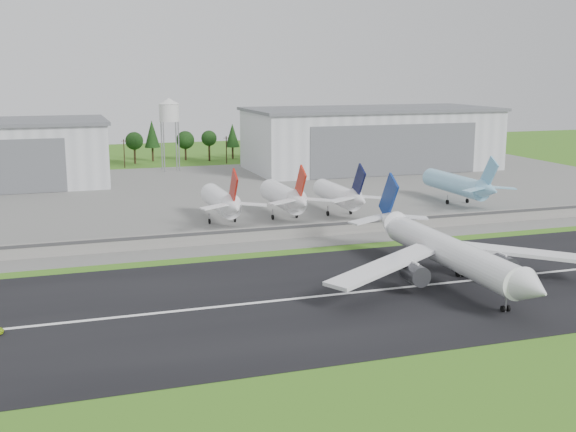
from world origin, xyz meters
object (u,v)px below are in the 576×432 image
object	(u,v)px
main_airliner	(451,259)
parked_jet_navy	(342,195)
parked_jet_red_b	(286,197)
parked_jet_skyblue	(461,185)
parked_jet_red_a	(223,202)

from	to	relation	value
main_airliner	parked_jet_navy	world-z (taller)	main_airliner
parked_jet_red_b	parked_jet_skyblue	world-z (taller)	parked_jet_red_b
parked_jet_red_a	parked_jet_skyblue	distance (m)	75.55
parked_jet_red_a	parked_jet_skyblue	bearing A→B (deg)	3.80
parked_jet_red_a	parked_jet_red_b	distance (m)	17.73
parked_jet_red_b	parked_jet_skyblue	bearing A→B (deg)	4.94
parked_jet_navy	parked_jet_skyblue	bearing A→B (deg)	6.93
main_airliner	parked_jet_navy	size ratio (longest dim) A/B	1.89
main_airliner	parked_jet_red_b	bearing A→B (deg)	-79.45
parked_jet_red_a	parked_jet_navy	xyz separation A→B (m)	(34.04, -0.02, -0.15)
parked_jet_navy	parked_jet_skyblue	world-z (taller)	parked_jet_skyblue
main_airliner	parked_jet_red_b	distance (m)	67.98
main_airliner	parked_jet_red_b	xyz separation A→B (m)	(-11.24, 67.03, 1.48)
parked_jet_red_b	parked_jet_navy	bearing A→B (deg)	-0.15
main_airliner	parked_jet_skyblue	bearing A→B (deg)	-121.78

